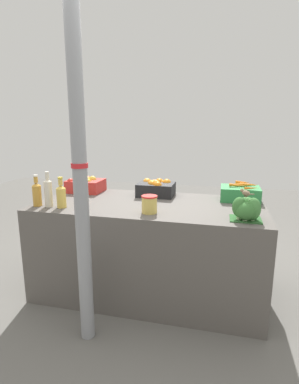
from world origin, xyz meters
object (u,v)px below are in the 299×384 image
at_px(juice_bottle_cloudy, 48,192).
at_px(pickle_jar, 149,204).
at_px(support_pole, 80,183).
at_px(juice_bottle_amber, 37,193).
at_px(carrot_crate, 240,193).
at_px(juice_bottle_golden, 61,195).
at_px(orange_crate, 156,188).
at_px(apple_crate, 85,185).
at_px(broccoli_pile, 246,209).
at_px(sparrow_bird, 246,193).

xyz_separation_m(juice_bottle_cloudy, pickle_jar, (0.86, 0.02, -0.06)).
height_order(support_pole, juice_bottle_amber, support_pole).
distance_m(carrot_crate, juice_bottle_golden, 1.56).
xyz_separation_m(support_pole, pickle_jar, (0.35, 0.44, -0.24)).
height_order(juice_bottle_cloudy, juice_bottle_golden, juice_bottle_cloudy).
bearing_deg(pickle_jar, orange_crate, 97.42).
relative_size(apple_crate, pickle_jar, 2.50).
bearing_deg(carrot_crate, broccoli_pile, -89.08).
bearing_deg(juice_bottle_cloudy, juice_bottle_amber, 180.00).
relative_size(support_pole, juice_bottle_amber, 8.55).
xyz_separation_m(support_pole, juice_bottle_cloudy, (-0.51, 0.41, -0.18)).
bearing_deg(carrot_crate, pickle_jar, -140.43).
relative_size(juice_bottle_amber, sparrow_bird, 2.32).
distance_m(juice_bottle_amber, juice_bottle_golden, 0.23).
xyz_separation_m(juice_bottle_cloudy, juice_bottle_golden, (0.12, 0.00, -0.02)).
height_order(orange_crate, carrot_crate, carrot_crate).
bearing_deg(juice_bottle_amber, orange_crate, 34.43).
xyz_separation_m(apple_crate, broccoli_pile, (1.53, -0.60, 0.01)).
height_order(pickle_jar, sparrow_bird, sparrow_bird).
bearing_deg(support_pole, orange_crate, 75.01).
height_order(juice_bottle_amber, juice_bottle_golden, juice_bottle_amber).
xyz_separation_m(broccoli_pile, juice_bottle_amber, (-1.68, -0.00, 0.02)).
bearing_deg(juice_bottle_cloudy, apple_crate, 86.21).
distance_m(broccoli_pile, juice_bottle_golden, 1.45).
bearing_deg(juice_bottle_amber, juice_bottle_golden, 0.00).
bearing_deg(orange_crate, broccoli_pile, -37.56).
distance_m(broccoli_pile, juice_bottle_cloudy, 1.57).
relative_size(broccoli_pile, pickle_jar, 1.62).
bearing_deg(juice_bottle_golden, support_pole, -46.81).
bearing_deg(juice_bottle_golden, juice_bottle_amber, -180.00).
bearing_deg(support_pole, carrot_crate, 44.05).
height_order(orange_crate, broccoli_pile, broccoli_pile).
bearing_deg(support_pole, sparrow_bird, 22.27).
relative_size(apple_crate, juice_bottle_amber, 1.30).
bearing_deg(carrot_crate, apple_crate, 179.98).
xyz_separation_m(juice_bottle_amber, sparrow_bird, (1.67, 0.02, 0.09)).
relative_size(apple_crate, orange_crate, 1.00).
distance_m(apple_crate, sparrow_bird, 1.63).
distance_m(apple_crate, juice_bottle_golden, 0.61).
distance_m(orange_crate, sparrow_bird, 0.99).
distance_m(apple_crate, broccoli_pile, 1.64).
bearing_deg(sparrow_bird, apple_crate, 30.47).
bearing_deg(broccoli_pile, juice_bottle_amber, -179.92).
bearing_deg(orange_crate, carrot_crate, -0.30).
bearing_deg(broccoli_pile, carrot_crate, 90.92).
xyz_separation_m(orange_crate, pickle_jar, (0.08, -0.59, -0.01)).
distance_m(support_pole, sparrow_bird, 1.14).
bearing_deg(juice_bottle_cloudy, support_pole, -39.29).
distance_m(carrot_crate, juice_bottle_cloudy, 1.67).
height_order(support_pole, apple_crate, support_pole).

